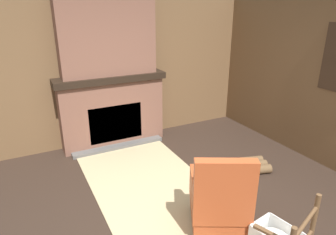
{
  "coord_description": "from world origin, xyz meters",
  "views": [
    {
      "loc": [
        2.41,
        -1.42,
        2.38
      ],
      "look_at": [
        -1.11,
        0.39,
        0.9
      ],
      "focal_mm": 32.0,
      "sensor_mm": 36.0,
      "label": 1
    }
  ],
  "objects_px": {
    "armchair": "(220,201)",
    "oil_lamp_vase": "(88,71)",
    "storage_case": "(120,70)",
    "firewood_stack": "(255,165)"
  },
  "relations": [
    {
      "from": "armchair",
      "to": "firewood_stack",
      "type": "distance_m",
      "value": 1.55
    },
    {
      "from": "armchair",
      "to": "oil_lamp_vase",
      "type": "relative_size",
      "value": 3.83
    },
    {
      "from": "firewood_stack",
      "to": "storage_case",
      "type": "height_order",
      "value": "storage_case"
    },
    {
      "from": "armchair",
      "to": "firewood_stack",
      "type": "bearing_deg",
      "value": -30.04
    },
    {
      "from": "oil_lamp_vase",
      "to": "firewood_stack",
      "type": "bearing_deg",
      "value": 45.66
    },
    {
      "from": "armchair",
      "to": "oil_lamp_vase",
      "type": "distance_m",
      "value": 3.02
    },
    {
      "from": "oil_lamp_vase",
      "to": "storage_case",
      "type": "relative_size",
      "value": 1.09
    },
    {
      "from": "firewood_stack",
      "to": "storage_case",
      "type": "bearing_deg",
      "value": -143.38
    },
    {
      "from": "armchair",
      "to": "oil_lamp_vase",
      "type": "height_order",
      "value": "oil_lamp_vase"
    },
    {
      "from": "armchair",
      "to": "firewood_stack",
      "type": "height_order",
      "value": "armchair"
    }
  ]
}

